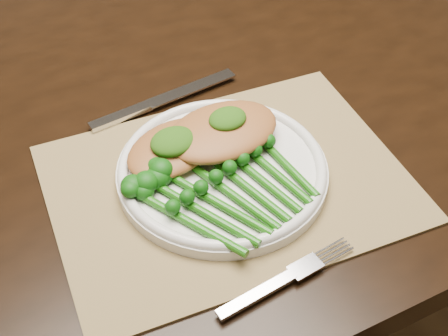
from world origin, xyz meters
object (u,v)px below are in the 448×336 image
dinner_plate (222,170)px  chicken_fillet_left (172,148)px  dining_table (200,235)px  placemat (228,183)px  broccolini_bundle (236,188)px

dinner_plate → chicken_fillet_left: size_ratio=2.04×
dining_table → placemat: placemat is taller
dining_table → chicken_fillet_left: (-0.12, -0.15, 0.40)m
dining_table → dinner_plate: 0.45m
dinner_plate → broccolini_bundle: (-0.01, -0.04, 0.01)m
placemat → broccolini_bundle: 0.04m
dining_table → dinner_plate: size_ratio=6.91×
broccolini_bundle → chicken_fillet_left: bearing=98.0°
chicken_fillet_left → broccolini_bundle: 0.09m
dining_table → placemat: bearing=-104.5°
placemat → dinner_plate: bearing=104.8°
placemat → dining_table: bearing=79.6°
dinner_plate → chicken_fillet_left: chicken_fillet_left is taller
broccolini_bundle → dinner_plate: bearing=68.7°
dining_table → broccolini_bundle: (-0.09, -0.24, 0.40)m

